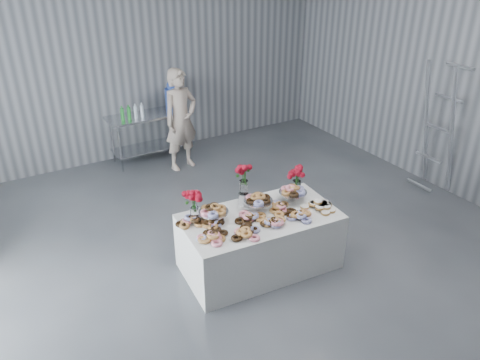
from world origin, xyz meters
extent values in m
plane|color=#3B3E43|center=(0.00, 0.00, 0.00)|extent=(9.00, 9.00, 0.00)
cube|color=gray|center=(0.00, 4.50, 2.00)|extent=(8.00, 0.04, 4.00)
cube|color=white|center=(0.21, 0.30, 0.38)|extent=(1.97, 1.15, 0.75)
cube|color=silver|center=(0.21, 4.10, 0.88)|extent=(1.50, 0.60, 0.04)
cube|color=silver|center=(0.21, 4.10, 0.25)|extent=(1.40, 0.55, 0.03)
cylinder|color=silver|center=(-0.44, 3.85, 0.43)|extent=(0.04, 0.04, 0.86)
cylinder|color=silver|center=(0.86, 3.85, 0.43)|extent=(0.04, 0.04, 0.86)
cylinder|color=silver|center=(-0.44, 4.35, 0.43)|extent=(0.04, 0.04, 0.86)
cylinder|color=silver|center=(0.86, 4.35, 0.43)|extent=(0.04, 0.04, 0.86)
cylinder|color=silver|center=(-0.33, 0.50, 0.81)|extent=(0.06, 0.06, 0.12)
cylinder|color=silver|center=(-0.33, 0.50, 0.88)|extent=(0.36, 0.36, 0.01)
cylinder|color=silver|center=(0.27, 0.45, 0.81)|extent=(0.06, 0.06, 0.12)
cylinder|color=silver|center=(0.27, 0.45, 0.88)|extent=(0.36, 0.36, 0.01)
cylinder|color=silver|center=(0.77, 0.41, 0.81)|extent=(0.06, 0.06, 0.12)
cylinder|color=silver|center=(0.77, 0.41, 0.88)|extent=(0.36, 0.36, 0.01)
cylinder|color=white|center=(-0.52, 0.61, 0.84)|extent=(0.11, 0.11, 0.18)
cylinder|color=#1E5919|center=(-0.52, 0.61, 0.97)|extent=(0.04, 0.04, 0.18)
cylinder|color=white|center=(0.93, 0.55, 0.84)|extent=(0.11, 0.11, 0.18)
cylinder|color=#1E5919|center=(0.93, 0.55, 0.97)|extent=(0.04, 0.04, 0.18)
cylinder|color=silver|center=(0.18, 0.66, 0.82)|extent=(0.14, 0.14, 0.15)
cylinder|color=white|center=(0.18, 0.66, 0.99)|extent=(0.11, 0.11, 0.18)
cylinder|color=#1E5919|center=(0.18, 0.66, 1.12)|extent=(0.04, 0.04, 0.18)
cylinder|color=#4169DF|center=(0.71, 4.10, 1.10)|extent=(0.28, 0.28, 0.40)
sphere|color=#4169DF|center=(0.71, 4.10, 1.36)|extent=(0.20, 0.20, 0.20)
imported|color=#CC8C93|center=(0.60, 3.50, 0.91)|extent=(0.74, 0.57, 1.82)
camera|label=1|loc=(-2.46, -3.74, 3.74)|focal=35.00mm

